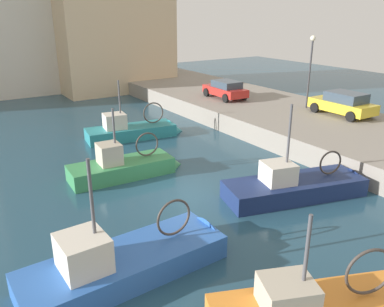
{
  "coord_description": "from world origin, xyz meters",
  "views": [
    {
      "loc": [
        -8.23,
        -13.22,
        7.55
      ],
      "look_at": [
        1.29,
        1.45,
        1.2
      ],
      "focal_mm": 36.91,
      "sensor_mm": 36.0,
      "label": 1
    }
  ],
  "objects_px": {
    "fishing_boat_green": "(128,173)",
    "parked_car_red": "(225,89)",
    "fishing_boat_teal": "(136,135)",
    "fishing_boat_blue": "(136,268)",
    "fishing_boat_navy": "(301,193)",
    "quay_streetlamp": "(311,60)",
    "parked_car_yellow": "(343,104)"
  },
  "relations": [
    {
      "from": "fishing_boat_green",
      "to": "parked_car_red",
      "type": "bearing_deg",
      "value": 32.21
    },
    {
      "from": "fishing_boat_teal",
      "to": "parked_car_yellow",
      "type": "relative_size",
      "value": 1.56
    },
    {
      "from": "fishing_boat_teal",
      "to": "quay_streetlamp",
      "type": "bearing_deg",
      "value": -18.59
    },
    {
      "from": "parked_car_red",
      "to": "parked_car_yellow",
      "type": "height_order",
      "value": "parked_car_yellow"
    },
    {
      "from": "parked_car_red",
      "to": "fishing_boat_teal",
      "type": "bearing_deg",
      "value": -167.82
    },
    {
      "from": "fishing_boat_blue",
      "to": "fishing_boat_teal",
      "type": "xyz_separation_m",
      "value": [
        5.91,
        12.46,
        -0.0
      ]
    },
    {
      "from": "fishing_boat_green",
      "to": "quay_streetlamp",
      "type": "xyz_separation_m",
      "value": [
        14.19,
        1.6,
        4.34
      ]
    },
    {
      "from": "parked_car_red",
      "to": "fishing_boat_navy",
      "type": "bearing_deg",
      "value": -114.55
    },
    {
      "from": "fishing_boat_navy",
      "to": "parked_car_yellow",
      "type": "bearing_deg",
      "value": 28.91
    },
    {
      "from": "parked_car_yellow",
      "to": "quay_streetlamp",
      "type": "height_order",
      "value": "quay_streetlamp"
    },
    {
      "from": "parked_car_red",
      "to": "fishing_boat_blue",
      "type": "bearing_deg",
      "value": -135.17
    },
    {
      "from": "fishing_boat_teal",
      "to": "quay_streetlamp",
      "type": "height_order",
      "value": "quay_streetlamp"
    },
    {
      "from": "fishing_boat_green",
      "to": "parked_car_red",
      "type": "relative_size",
      "value": 1.5
    },
    {
      "from": "fishing_boat_green",
      "to": "parked_car_red",
      "type": "distance_m",
      "value": 13.62
    },
    {
      "from": "quay_streetlamp",
      "to": "fishing_boat_blue",
      "type": "bearing_deg",
      "value": -153.11
    },
    {
      "from": "fishing_boat_navy",
      "to": "parked_car_red",
      "type": "height_order",
      "value": "fishing_boat_navy"
    },
    {
      "from": "fishing_boat_navy",
      "to": "fishing_boat_teal",
      "type": "relative_size",
      "value": 1.11
    },
    {
      "from": "fishing_boat_navy",
      "to": "quay_streetlamp",
      "type": "xyz_separation_m",
      "value": [
        8.85,
        7.75,
        4.35
      ]
    },
    {
      "from": "parked_car_yellow",
      "to": "quay_streetlamp",
      "type": "xyz_separation_m",
      "value": [
        -0.39,
        2.64,
        2.5
      ]
    },
    {
      "from": "fishing_boat_navy",
      "to": "fishing_boat_blue",
      "type": "bearing_deg",
      "value": -173.5
    },
    {
      "from": "fishing_boat_teal",
      "to": "fishing_boat_green",
      "type": "height_order",
      "value": "fishing_boat_teal"
    },
    {
      "from": "fishing_boat_navy",
      "to": "parked_car_red",
      "type": "distance_m",
      "value": 14.78
    },
    {
      "from": "fishing_boat_blue",
      "to": "parked_car_yellow",
      "type": "bearing_deg",
      "value": 19.04
    },
    {
      "from": "quay_streetlamp",
      "to": "parked_car_yellow",
      "type": "bearing_deg",
      "value": -81.51
    },
    {
      "from": "parked_car_yellow",
      "to": "fishing_boat_teal",
      "type": "bearing_deg",
      "value": 151.1
    },
    {
      "from": "fishing_boat_blue",
      "to": "quay_streetlamp",
      "type": "xyz_separation_m",
      "value": [
        17.13,
        8.69,
        4.33
      ]
    },
    {
      "from": "parked_car_red",
      "to": "quay_streetlamp",
      "type": "distance_m",
      "value": 6.75
    },
    {
      "from": "fishing_boat_navy",
      "to": "fishing_boat_teal",
      "type": "xyz_separation_m",
      "value": [
        -2.37,
        11.52,
        0.02
      ]
    },
    {
      "from": "fishing_boat_navy",
      "to": "fishing_boat_teal",
      "type": "distance_m",
      "value": 11.76
    },
    {
      "from": "fishing_boat_green",
      "to": "quay_streetlamp",
      "type": "relative_size",
      "value": 1.2
    },
    {
      "from": "fishing_boat_green",
      "to": "parked_car_red",
      "type": "height_order",
      "value": "fishing_boat_green"
    },
    {
      "from": "fishing_boat_navy",
      "to": "fishing_boat_green",
      "type": "xyz_separation_m",
      "value": [
        -5.33,
        6.14,
        0.02
      ]
    }
  ]
}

